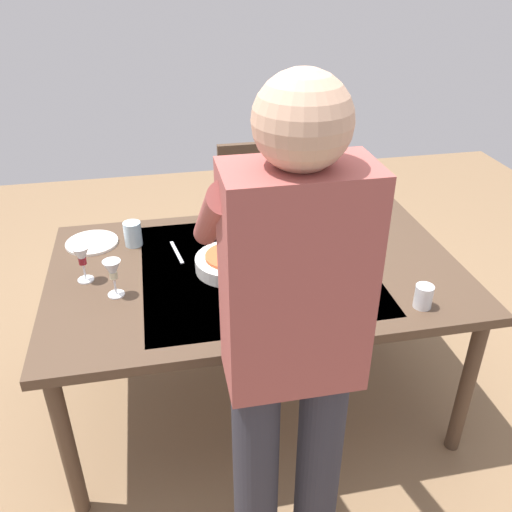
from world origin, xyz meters
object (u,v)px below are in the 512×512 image
Objects in this scene: serving_bowl_pasta at (232,262)px; person_server at (291,345)px; dining_table at (256,279)px; wine_glass_left at (82,258)px; water_cup_near_right at (423,296)px; dinner_plate_far at (92,243)px; dinner_plate_near at (310,261)px; wine_bottle at (222,208)px; chair_near at (256,213)px; wine_glass_right at (113,272)px; water_cup_near_left at (133,234)px.

person_server is at bearing 92.90° from serving_bowl_pasta.
serving_bowl_pasta is at bearing 1.09° from dining_table.
water_cup_near_right is (-1.23, 0.43, -0.06)m from wine_glass_left.
dinner_plate_near is at bearing 159.53° from dinner_plate_far.
wine_bottle is 1.96× the size of wine_glass_left.
dinner_plate_near is (-0.23, 0.01, 0.07)m from dining_table.
chair_near is at bearing -101.14° from dining_table.
wine_bottle reaches higher than dinner_plate_near.
wine_glass_right is (0.50, -0.69, -0.13)m from person_server.
serving_bowl_pasta is (0.04, -0.79, -0.20)m from person_server.
serving_bowl_pasta reaches higher than dinner_plate_far.
serving_bowl_pasta is at bearing -87.10° from person_server.
dining_table is at bearing -178.91° from serving_bowl_pasta.
wine_glass_right is 0.40m from water_cup_near_left.
wine_bottle is at bearing 64.41° from chair_near.
water_cup_near_left is at bearing -126.08° from wine_glass_left.
chair_near is 10.11× the size of water_cup_near_right.
wine_glass_left is 1.68× the size of water_cup_near_right.
serving_bowl_pasta is 0.33m from dinner_plate_near.
chair_near reaches higher than water_cup_near_left.
wine_glass_right reaches higher than dinner_plate_far.
dining_table is 0.85m from person_server.
wine_bottle reaches higher than serving_bowl_pasta.
wine_glass_left is 0.92m from dinner_plate_near.
dining_table is 15.45× the size of water_cup_near_left.
serving_bowl_pasta is (-0.59, 0.03, -0.07)m from wine_glass_left.
wine_glass_right is at bearing -53.85° from person_server.
water_cup_near_right is 0.39× the size of dinner_plate_near.
water_cup_near_right is 0.30× the size of serving_bowl_pasta.
chair_near is 3.96× the size of dinner_plate_near.
wine_glass_left is (0.60, 0.33, -0.01)m from wine_bottle.
wine_bottle reaches higher than water_cup_near_right.
water_cup_near_right is at bearing -147.24° from person_server.
dinner_plate_near is at bearing -173.20° from wine_glass_right.
water_cup_near_right is (-0.37, 1.31, 0.25)m from chair_near.
dinner_plate_far is (0.59, 0.02, -0.10)m from wine_bottle.
water_cup_near_right is (-0.61, -0.39, -0.19)m from person_server.
wine_glass_left is at bearing -2.22° from dinner_plate_near.
water_cup_near_left reaches higher than water_cup_near_right.
wine_bottle is 0.99× the size of serving_bowl_pasta.
person_server is 5.71× the size of wine_bottle.
serving_bowl_pasta is (-0.40, 0.29, -0.02)m from water_cup_near_left.
water_cup_near_left is 0.79m from dinner_plate_near.
wine_glass_left is 1.31m from water_cup_near_right.
chair_near reaches higher than dinner_plate_near.
wine_glass_right is at bearing 132.99° from wine_glass_left.
wine_glass_right reaches higher than dining_table.
water_cup_near_right is 1.43m from dinner_plate_far.
wine_glass_right reaches higher than serving_bowl_pasta.
person_server is at bearing 81.95° from chair_near.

